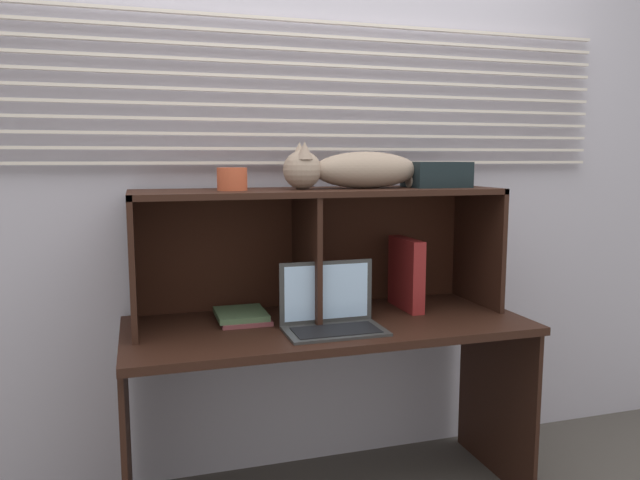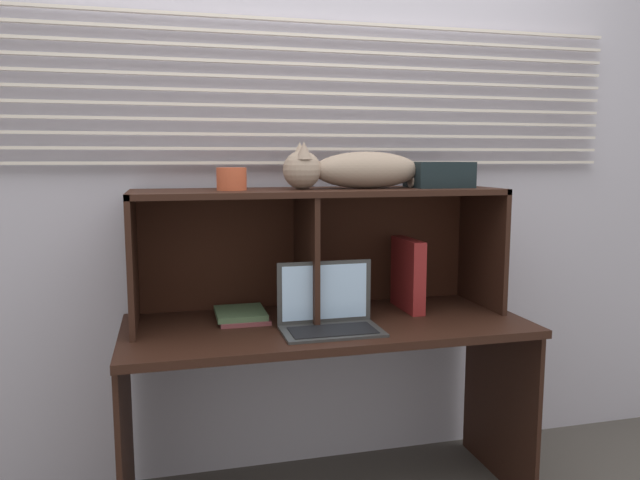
# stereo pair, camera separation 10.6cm
# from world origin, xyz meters

# --- Properties ---
(back_panel_with_blinds) EXTENTS (4.40, 0.08, 2.50)m
(back_panel_with_blinds) POSITION_xyz_m (0.00, 0.55, 1.26)
(back_panel_with_blinds) COLOR #B3AEBD
(back_panel_with_blinds) RESTS_ON ground
(desk) EXTENTS (1.50, 0.62, 0.72)m
(desk) POSITION_xyz_m (0.00, 0.20, 0.58)
(desk) COLOR black
(desk) RESTS_ON ground
(hutch_shelf_unit) EXTENTS (1.41, 0.39, 0.49)m
(hutch_shelf_unit) POSITION_xyz_m (-0.01, 0.34, 1.06)
(hutch_shelf_unit) COLOR black
(hutch_shelf_unit) RESTS_ON desk
(cat) EXTENTS (0.74, 0.16, 0.18)m
(cat) POSITION_xyz_m (0.14, 0.31, 1.28)
(cat) COLOR gray
(cat) RESTS_ON hutch_shelf_unit
(laptop) EXTENTS (0.35, 0.21, 0.24)m
(laptop) POSITION_xyz_m (-0.02, 0.10, 0.77)
(laptop) COLOR #343434
(laptop) RESTS_ON desk
(binder_upright) EXTENTS (0.05, 0.24, 0.29)m
(binder_upright) POSITION_xyz_m (0.37, 0.31, 0.86)
(binder_upright) COLOR maroon
(binder_upright) RESTS_ON desk
(book_stack) EXTENTS (0.19, 0.22, 0.04)m
(book_stack) POSITION_xyz_m (-0.31, 0.31, 0.73)
(book_stack) COLOR brown
(book_stack) RESTS_ON desk
(small_basket) EXTENTS (0.11, 0.11, 0.08)m
(small_basket) POSITION_xyz_m (-0.34, 0.31, 1.25)
(small_basket) COLOR #C04F30
(small_basket) RESTS_ON hutch_shelf_unit
(storage_box) EXTENTS (0.24, 0.18, 0.10)m
(storage_box) POSITION_xyz_m (0.49, 0.31, 1.26)
(storage_box) COLOR black
(storage_box) RESTS_ON hutch_shelf_unit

